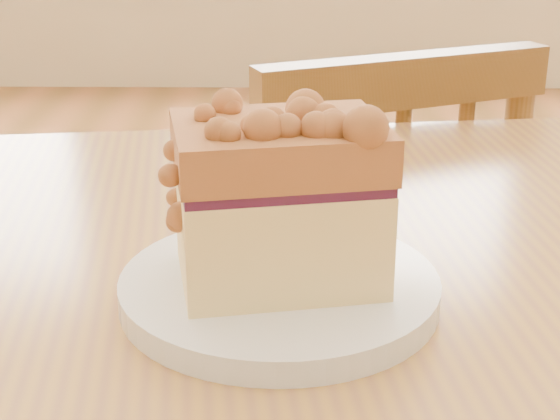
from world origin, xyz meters
name	(u,v)px	position (x,y,z in m)	size (l,w,h in m)	color
cafe_chair_main	(340,334)	(0.08, 0.86, 0.42)	(0.49, 0.49, 0.83)	brown
plate	(279,289)	(0.01, 0.33, 0.76)	(0.20, 0.20, 0.02)	white
cake_slice	(278,191)	(0.01, 0.33, 0.82)	(0.14, 0.11, 0.11)	#FFE490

